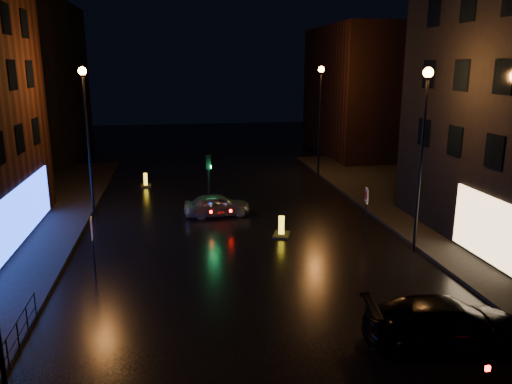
% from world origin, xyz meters
% --- Properties ---
extents(ground, '(120.00, 120.00, 0.00)m').
position_xyz_m(ground, '(0.00, 0.00, 0.00)').
color(ground, black).
rests_on(ground, ground).
extents(pavement_right, '(12.00, 44.00, 0.15)m').
position_xyz_m(pavement_right, '(14.00, 8.00, 0.07)').
color(pavement_right, black).
rests_on(pavement_right, ground).
extents(building_far_left, '(8.00, 16.00, 14.00)m').
position_xyz_m(building_far_left, '(-16.00, 35.00, 7.00)').
color(building_far_left, black).
rests_on(building_far_left, ground).
extents(building_far_right, '(8.00, 14.00, 12.00)m').
position_xyz_m(building_far_right, '(15.00, 32.00, 6.00)').
color(building_far_right, black).
rests_on(building_far_right, ground).
extents(street_lamp_lfar, '(0.44, 0.44, 8.37)m').
position_xyz_m(street_lamp_lfar, '(-7.80, 14.00, 5.56)').
color(street_lamp_lfar, black).
rests_on(street_lamp_lfar, ground).
extents(street_lamp_rnear, '(0.44, 0.44, 8.37)m').
position_xyz_m(street_lamp_rnear, '(7.80, 6.00, 5.56)').
color(street_lamp_rnear, black).
rests_on(street_lamp_rnear, ground).
extents(street_lamp_rfar, '(0.44, 0.44, 8.37)m').
position_xyz_m(street_lamp_rfar, '(7.80, 22.00, 5.56)').
color(street_lamp_rfar, black).
rests_on(street_lamp_rfar, ground).
extents(traffic_signal, '(1.40, 2.40, 3.45)m').
position_xyz_m(traffic_signal, '(-1.20, 14.00, 0.50)').
color(traffic_signal, black).
rests_on(traffic_signal, ground).
extents(guard_railing, '(0.05, 6.04, 1.00)m').
position_xyz_m(guard_railing, '(-8.00, -1.00, 0.74)').
color(guard_railing, black).
rests_on(guard_railing, ground).
extents(silver_hatchback, '(3.86, 1.79, 1.28)m').
position_xyz_m(silver_hatchback, '(-0.80, 13.12, 0.64)').
color(silver_hatchback, '#B8B9C0').
rests_on(silver_hatchback, ground).
extents(dark_sedan, '(5.37, 2.72, 1.50)m').
position_xyz_m(dark_sedan, '(4.99, -1.83, 0.75)').
color(dark_sedan, black).
rests_on(dark_sedan, ground).
extents(bollard_near, '(1.15, 1.38, 1.04)m').
position_xyz_m(bollard_near, '(2.11, 9.08, 0.23)').
color(bollard_near, black).
rests_on(bollard_near, ground).
extents(bollard_far, '(0.78, 1.13, 0.96)m').
position_xyz_m(bollard_far, '(-5.25, 21.13, 0.21)').
color(bollard_far, black).
rests_on(bollard_far, ground).
extents(road_sign_left, '(0.15, 0.62, 2.55)m').
position_xyz_m(road_sign_left, '(-6.50, 5.24, 1.91)').
color(road_sign_left, black).
rests_on(road_sign_left, ground).
extents(road_sign_right, '(0.16, 0.58, 2.39)m').
position_xyz_m(road_sign_right, '(6.50, 8.85, 1.79)').
color(road_sign_right, black).
rests_on(road_sign_right, ground).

